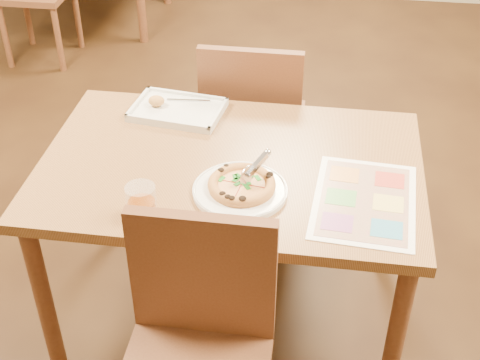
# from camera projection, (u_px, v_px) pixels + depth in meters

# --- Properties ---
(dining_table) EXTENTS (1.30, 0.85, 0.72)m
(dining_table) POSITION_uv_depth(u_px,v_px,m) (231.00, 183.00, 2.32)
(dining_table) COLOR olive
(dining_table) RESTS_ON ground
(chair_near) EXTENTS (0.42, 0.42, 0.47)m
(chair_near) POSITION_uv_depth(u_px,v_px,m) (198.00, 328.00, 1.89)
(chair_near) COLOR brown
(chair_near) RESTS_ON ground
(chair_far) EXTENTS (0.42, 0.42, 0.47)m
(chair_far) POSITION_uv_depth(u_px,v_px,m) (253.00, 113.00, 2.84)
(chair_far) COLOR brown
(chair_far) RESTS_ON ground
(plate) EXTENTS (0.37, 0.37, 0.02)m
(plate) POSITION_uv_depth(u_px,v_px,m) (240.00, 191.00, 2.13)
(plate) COLOR white
(plate) RESTS_ON dining_table
(pizza) EXTENTS (0.22, 0.22, 0.03)m
(pizza) POSITION_uv_depth(u_px,v_px,m) (242.00, 185.00, 2.13)
(pizza) COLOR #C98644
(pizza) RESTS_ON plate
(pizza_cutter) EXTENTS (0.08, 0.12, 0.08)m
(pizza_cutter) POSITION_uv_depth(u_px,v_px,m) (255.00, 167.00, 2.12)
(pizza_cutter) COLOR silver
(pizza_cutter) RESTS_ON pizza
(appetizer_tray) EXTENTS (0.36, 0.27, 0.06)m
(appetizer_tray) POSITION_uv_depth(u_px,v_px,m) (176.00, 110.00, 2.53)
(appetizer_tray) COLOR silver
(appetizer_tray) RESTS_ON dining_table
(glass_tumbler) EXTENTS (0.09, 0.09, 0.11)m
(glass_tumbler) POSITION_uv_depth(u_px,v_px,m) (142.00, 205.00, 2.01)
(glass_tumbler) COLOR #87390A
(glass_tumbler) RESTS_ON dining_table
(menu) EXTENTS (0.35, 0.46, 0.00)m
(menu) POSITION_uv_depth(u_px,v_px,m) (364.00, 201.00, 2.10)
(menu) COLOR white
(menu) RESTS_ON dining_table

